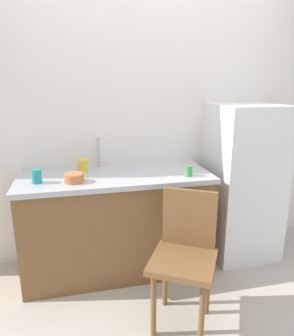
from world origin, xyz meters
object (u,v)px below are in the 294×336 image
Objects in this scene: cup_teal at (37,176)px; cup_yellow at (83,165)px; chair at (185,253)px; cup_green at (189,171)px; refrigerator at (243,182)px; terracotta_bowl at (74,178)px.

cup_teal is 1.03× the size of cup_yellow.
cup_green reaches higher than chair.
refrigerator is 1.56× the size of chair.
terracotta_bowl is at bearing 176.90° from cup_green.
cup_yellow is at bearing 155.78° from chair.
refrigerator is at bearing 72.21° from chair.
refrigerator reaches higher than cup_teal.
cup_green is 0.84× the size of cup_yellow.
refrigerator is 9.59× the size of terracotta_bowl.
refrigerator is at bearing 3.53° from cup_teal.
terracotta_bowl is (-1.48, -0.15, 0.19)m from refrigerator.
chair is 1.12m from cup_yellow.
refrigerator is at bearing -5.53° from cup_yellow.
cup_teal is at bearing 171.69° from terracotta_bowl.
cup_yellow reaches higher than cup_green.
refrigerator is at bearing 17.95° from cup_green.
cup_teal is at bearing 177.63° from chair.
chair is 0.97m from terracotta_bowl.
chair is (-0.81, -0.72, -0.19)m from refrigerator.
cup_yellow is (-0.81, 0.33, 0.01)m from cup_green.
cup_teal is at bearing 175.68° from cup_green.
chair is at bearing -32.93° from cup_teal.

